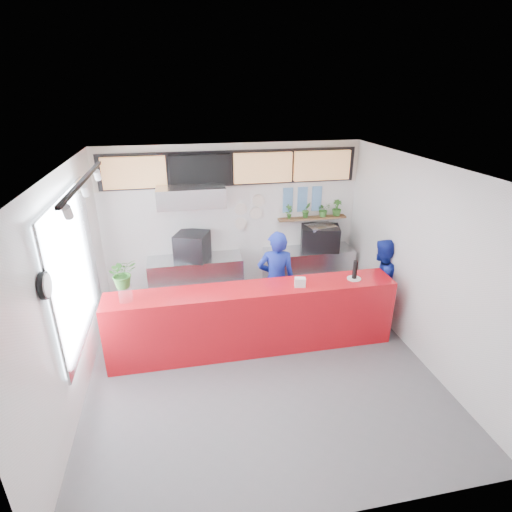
# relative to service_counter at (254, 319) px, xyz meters

# --- Properties ---
(floor) EXTENTS (5.00, 5.00, 0.00)m
(floor) POSITION_rel_service_counter_xyz_m (0.00, -0.40, -0.55)
(floor) COLOR slate
(floor) RESTS_ON ground
(ceiling) EXTENTS (5.00, 5.00, 0.00)m
(ceiling) POSITION_rel_service_counter_xyz_m (0.00, -0.40, 2.45)
(ceiling) COLOR silver
(wall_back) EXTENTS (5.00, 0.00, 5.00)m
(wall_back) POSITION_rel_service_counter_xyz_m (0.00, 2.10, 0.95)
(wall_back) COLOR white
(wall_back) RESTS_ON ground
(wall_left) EXTENTS (0.00, 5.00, 5.00)m
(wall_left) POSITION_rel_service_counter_xyz_m (-2.50, -0.40, 0.95)
(wall_left) COLOR white
(wall_left) RESTS_ON ground
(wall_right) EXTENTS (0.00, 5.00, 5.00)m
(wall_right) POSITION_rel_service_counter_xyz_m (2.50, -0.40, 0.95)
(wall_right) COLOR white
(wall_right) RESTS_ON ground
(service_counter) EXTENTS (4.50, 0.60, 1.10)m
(service_counter) POSITION_rel_service_counter_xyz_m (0.00, 0.00, 0.00)
(service_counter) COLOR red
(service_counter) RESTS_ON ground
(cream_band) EXTENTS (5.00, 0.02, 0.80)m
(cream_band) POSITION_rel_service_counter_xyz_m (0.00, 2.09, 2.05)
(cream_band) COLOR beige
(cream_band) RESTS_ON wall_back
(prep_bench) EXTENTS (1.80, 0.60, 0.90)m
(prep_bench) POSITION_rel_service_counter_xyz_m (-0.80, 1.80, -0.10)
(prep_bench) COLOR #B2B5BA
(prep_bench) RESTS_ON ground
(panini_oven) EXTENTS (0.74, 0.74, 0.51)m
(panini_oven) POSITION_rel_service_counter_xyz_m (-0.83, 1.80, 0.61)
(panini_oven) COLOR black
(panini_oven) RESTS_ON prep_bench
(extraction_hood) EXTENTS (1.20, 0.70, 0.35)m
(extraction_hood) POSITION_rel_service_counter_xyz_m (-0.80, 1.75, 1.60)
(extraction_hood) COLOR #B2B5BA
(extraction_hood) RESTS_ON ceiling
(hood_lip) EXTENTS (1.20, 0.69, 0.31)m
(hood_lip) POSITION_rel_service_counter_xyz_m (-0.80, 1.75, 1.40)
(hood_lip) COLOR #B2B5BA
(hood_lip) RESTS_ON ceiling
(right_bench) EXTENTS (1.80, 0.60, 0.90)m
(right_bench) POSITION_rel_service_counter_xyz_m (1.50, 1.80, -0.10)
(right_bench) COLOR #B2B5BA
(right_bench) RESTS_ON ground
(espresso_machine) EXTENTS (0.86, 0.71, 0.48)m
(espresso_machine) POSITION_rel_service_counter_xyz_m (1.72, 1.80, 0.59)
(espresso_machine) COLOR black
(espresso_machine) RESTS_ON right_bench
(espresso_tray) EXTENTS (0.62, 0.48, 0.05)m
(espresso_tray) POSITION_rel_service_counter_xyz_m (1.72, 1.80, 0.83)
(espresso_tray) COLOR #B6B8BD
(espresso_tray) RESTS_ON espresso_machine
(herb_shelf) EXTENTS (1.40, 0.18, 0.04)m
(herb_shelf) POSITION_rel_service_counter_xyz_m (1.60, 2.00, 0.95)
(herb_shelf) COLOR brown
(herb_shelf) RESTS_ON wall_back
(menu_board_far_left) EXTENTS (1.10, 0.10, 0.55)m
(menu_board_far_left) POSITION_rel_service_counter_xyz_m (-1.75, 1.98, 2.00)
(menu_board_far_left) COLOR tan
(menu_board_far_left) RESTS_ON wall_back
(menu_board_mid_left) EXTENTS (1.10, 0.10, 0.55)m
(menu_board_mid_left) POSITION_rel_service_counter_xyz_m (-0.59, 1.98, 2.00)
(menu_board_mid_left) COLOR black
(menu_board_mid_left) RESTS_ON wall_back
(menu_board_mid_right) EXTENTS (1.10, 0.10, 0.55)m
(menu_board_mid_right) POSITION_rel_service_counter_xyz_m (0.57, 1.98, 2.00)
(menu_board_mid_right) COLOR tan
(menu_board_mid_right) RESTS_ON wall_back
(menu_board_far_right) EXTENTS (1.10, 0.10, 0.55)m
(menu_board_far_right) POSITION_rel_service_counter_xyz_m (1.73, 1.98, 2.00)
(menu_board_far_right) COLOR tan
(menu_board_far_right) RESTS_ON wall_back
(soffit) EXTENTS (4.80, 0.04, 0.65)m
(soffit) POSITION_rel_service_counter_xyz_m (0.00, 2.06, 2.00)
(soffit) COLOR black
(soffit) RESTS_ON wall_back
(window_pane) EXTENTS (0.04, 2.20, 1.90)m
(window_pane) POSITION_rel_service_counter_xyz_m (-2.47, -0.10, 1.15)
(window_pane) COLOR silver
(window_pane) RESTS_ON wall_left
(window_frame) EXTENTS (0.03, 2.30, 2.00)m
(window_frame) POSITION_rel_service_counter_xyz_m (-2.45, -0.10, 1.15)
(window_frame) COLOR #B2B5BA
(window_frame) RESTS_ON wall_left
(wall_clock_rim) EXTENTS (0.05, 0.30, 0.30)m
(wall_clock_rim) POSITION_rel_service_counter_xyz_m (-2.46, -1.30, 1.50)
(wall_clock_rim) COLOR black
(wall_clock_rim) RESTS_ON wall_left
(wall_clock_face) EXTENTS (0.02, 0.26, 0.26)m
(wall_clock_face) POSITION_rel_service_counter_xyz_m (-2.43, -1.30, 1.50)
(wall_clock_face) COLOR white
(wall_clock_face) RESTS_ON wall_left
(track_rail) EXTENTS (0.05, 2.40, 0.04)m
(track_rail) POSITION_rel_service_counter_xyz_m (-2.10, -0.40, 2.39)
(track_rail) COLOR black
(track_rail) RESTS_ON ceiling
(dec_plate_a) EXTENTS (0.24, 0.03, 0.24)m
(dec_plate_a) POSITION_rel_service_counter_xyz_m (0.15, 2.07, 1.20)
(dec_plate_a) COLOR silver
(dec_plate_a) RESTS_ON wall_back
(dec_plate_b) EXTENTS (0.24, 0.03, 0.24)m
(dec_plate_b) POSITION_rel_service_counter_xyz_m (0.45, 2.07, 1.10)
(dec_plate_b) COLOR silver
(dec_plate_b) RESTS_ON wall_back
(dec_plate_c) EXTENTS (0.24, 0.03, 0.24)m
(dec_plate_c) POSITION_rel_service_counter_xyz_m (0.15, 2.07, 0.90)
(dec_plate_c) COLOR silver
(dec_plate_c) RESTS_ON wall_back
(dec_plate_d) EXTENTS (0.24, 0.03, 0.24)m
(dec_plate_d) POSITION_rel_service_counter_xyz_m (0.50, 2.07, 1.35)
(dec_plate_d) COLOR silver
(dec_plate_d) RESTS_ON wall_back
(photo_frame_a) EXTENTS (0.20, 0.02, 0.25)m
(photo_frame_a) POSITION_rel_service_counter_xyz_m (1.10, 2.08, 1.45)
(photo_frame_a) COLOR #598CBF
(photo_frame_a) RESTS_ON wall_back
(photo_frame_b) EXTENTS (0.20, 0.02, 0.25)m
(photo_frame_b) POSITION_rel_service_counter_xyz_m (1.40, 2.08, 1.45)
(photo_frame_b) COLOR #598CBF
(photo_frame_b) RESTS_ON wall_back
(photo_frame_c) EXTENTS (0.20, 0.02, 0.25)m
(photo_frame_c) POSITION_rel_service_counter_xyz_m (1.70, 2.08, 1.45)
(photo_frame_c) COLOR #598CBF
(photo_frame_c) RESTS_ON wall_back
(photo_frame_d) EXTENTS (0.20, 0.02, 0.25)m
(photo_frame_d) POSITION_rel_service_counter_xyz_m (1.10, 2.08, 1.20)
(photo_frame_d) COLOR #598CBF
(photo_frame_d) RESTS_ON wall_back
(photo_frame_e) EXTENTS (0.20, 0.02, 0.25)m
(photo_frame_e) POSITION_rel_service_counter_xyz_m (1.40, 2.08, 1.20)
(photo_frame_e) COLOR #598CBF
(photo_frame_e) RESTS_ON wall_back
(photo_frame_f) EXTENTS (0.20, 0.02, 0.25)m
(photo_frame_f) POSITION_rel_service_counter_xyz_m (1.70, 2.08, 1.20)
(photo_frame_f) COLOR #598CBF
(photo_frame_f) RESTS_ON wall_back
(staff_center) EXTENTS (0.71, 0.53, 1.77)m
(staff_center) POSITION_rel_service_counter_xyz_m (0.52, 0.62, 0.33)
(staff_center) COLOR navy
(staff_center) RESTS_ON ground
(staff_right) EXTENTS (0.92, 0.85, 1.54)m
(staff_right) POSITION_rel_service_counter_xyz_m (2.38, 0.47, 0.22)
(staff_right) COLOR navy
(staff_right) RESTS_ON ground
(herb_a) EXTENTS (0.18, 0.15, 0.29)m
(herb_a) POSITION_rel_service_counter_xyz_m (1.11, 2.00, 1.11)
(herb_a) COLOR #316824
(herb_a) RESTS_ON herb_shelf
(herb_b) EXTENTS (0.20, 0.17, 0.32)m
(herb_b) POSITION_rel_service_counter_xyz_m (1.47, 2.00, 1.13)
(herb_b) COLOR #316824
(herb_b) RESTS_ON herb_shelf
(herb_c) EXTENTS (0.31, 0.28, 0.29)m
(herb_c) POSITION_rel_service_counter_xyz_m (1.83, 2.00, 1.12)
(herb_c) COLOR #316824
(herb_c) RESTS_ON herb_shelf
(herb_d) EXTENTS (0.22, 0.20, 0.33)m
(herb_d) POSITION_rel_service_counter_xyz_m (2.11, 2.00, 1.13)
(herb_d) COLOR #316824
(herb_d) RESTS_ON herb_shelf
(glass_vase) EXTENTS (0.22, 0.22, 0.24)m
(glass_vase) POSITION_rel_service_counter_xyz_m (-1.88, -0.02, 0.67)
(glass_vase) COLOR white
(glass_vase) RESTS_ON service_counter
(basil_vase) EXTENTS (0.49, 0.47, 0.43)m
(basil_vase) POSITION_rel_service_counter_xyz_m (-1.88, -0.02, 0.99)
(basil_vase) COLOR #316824
(basil_vase) RESTS_ON glass_vase
(napkin_holder) EXTENTS (0.18, 0.13, 0.14)m
(napkin_holder) POSITION_rel_service_counter_xyz_m (0.71, -0.09, 0.62)
(napkin_holder) COLOR white
(napkin_holder) RESTS_ON service_counter
(white_plate) EXTENTS (0.28, 0.28, 0.02)m
(white_plate) POSITION_rel_service_counter_xyz_m (1.64, -0.01, 0.56)
(white_plate) COLOR white
(white_plate) RESTS_ON service_counter
(pepper_mill) EXTENTS (0.10, 0.10, 0.30)m
(pepper_mill) POSITION_rel_service_counter_xyz_m (1.64, -0.01, 0.71)
(pepper_mill) COLOR black
(pepper_mill) RESTS_ON white_plate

